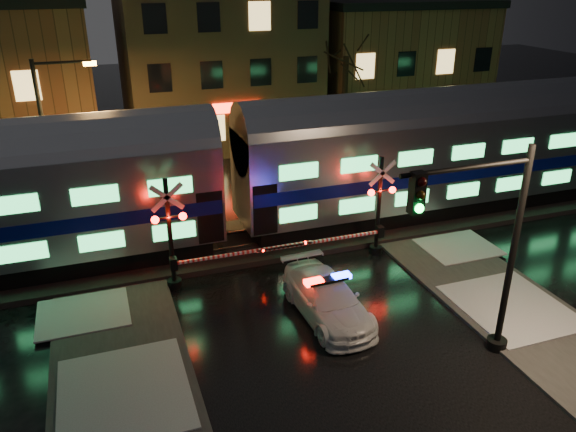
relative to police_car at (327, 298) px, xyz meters
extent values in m
plane|color=black|center=(-0.32, 1.20, -0.68)|extent=(120.00, 120.00, 0.00)
cube|color=black|center=(-0.32, 6.20, -0.56)|extent=(90.00, 4.20, 0.24)
cube|color=brown|center=(1.68, 23.70, 5.07)|extent=(12.00, 11.00, 11.50)
cube|color=brown|center=(14.68, 23.20, 3.57)|extent=(12.00, 10.00, 8.50)
cube|color=black|center=(11.20, 6.20, -0.04)|extent=(24.00, 2.40, 0.80)
cube|color=#B7BAC1|center=(11.20, 6.20, 2.26)|extent=(25.00, 3.05, 3.80)
cube|color=navy|center=(11.20, 6.20, 1.86)|extent=(24.75, 3.09, 0.55)
cube|color=#3EEC75|center=(11.20, 4.65, 1.11)|extent=(21.00, 0.05, 0.62)
cube|color=#3EEC75|center=(11.20, 4.65, 2.91)|extent=(21.00, 0.05, 0.62)
cylinder|color=#B7BAC1|center=(11.20, 6.20, 3.96)|extent=(25.00, 3.05, 3.05)
imported|color=silver|center=(0.00, 0.00, -0.01)|extent=(2.08, 4.74, 1.35)
cube|color=black|center=(0.00, 0.00, 0.71)|extent=(1.42, 0.42, 0.09)
cube|color=#FF0C05|center=(-0.51, -0.02, 0.75)|extent=(0.63, 0.34, 0.16)
cube|color=#1426FF|center=(0.51, 0.02, 0.75)|extent=(0.63, 0.34, 0.16)
cylinder|color=black|center=(3.74, 3.60, -0.53)|extent=(0.52, 0.52, 0.31)
cylinder|color=black|center=(3.74, 3.60, 1.41)|extent=(0.17, 0.17, 4.18)
sphere|color=#FF0C05|center=(3.27, 3.42, 2.14)|extent=(0.27, 0.27, 0.27)
sphere|color=#FF0C05|center=(4.21, 3.42, 2.14)|extent=(0.27, 0.27, 0.27)
cube|color=white|center=(1.13, 3.35, 0.41)|extent=(5.23, 0.10, 0.10)
cube|color=black|center=(3.74, 3.35, 0.41)|extent=(0.25, 0.30, 0.45)
cylinder|color=black|center=(-4.59, 3.60, -0.52)|extent=(0.54, 0.54, 0.32)
cylinder|color=black|center=(-4.59, 3.60, 1.46)|extent=(0.17, 0.17, 4.28)
sphere|color=#FF0C05|center=(-5.07, 3.42, 2.21)|extent=(0.28, 0.28, 0.28)
sphere|color=#FF0C05|center=(-4.11, 3.42, 2.21)|extent=(0.28, 0.28, 0.28)
cube|color=white|center=(-1.91, 3.35, 0.44)|extent=(5.35, 0.10, 0.10)
cube|color=black|center=(-4.59, 3.35, 0.44)|extent=(0.25, 0.30, 0.45)
cylinder|color=black|center=(4.27, -3.42, -0.52)|extent=(0.61, 0.61, 0.33)
cylinder|color=black|center=(4.27, -3.42, 2.61)|extent=(0.20, 0.20, 6.58)
cylinder|color=black|center=(2.30, -3.42, 5.46)|extent=(3.95, 0.13, 0.13)
cube|color=black|center=(0.77, -3.57, 5.02)|extent=(0.35, 0.31, 1.10)
sphere|color=#0CFF3F|center=(0.77, -3.73, 4.67)|extent=(0.24, 0.24, 0.24)
cylinder|color=black|center=(-8.63, 10.20, 3.11)|extent=(0.19, 0.19, 7.59)
cylinder|color=black|center=(-7.50, 10.20, 6.71)|extent=(2.28, 0.11, 0.11)
cube|color=orange|center=(-6.45, 10.20, 6.62)|extent=(0.52, 0.27, 0.17)
camera|label=1|loc=(-6.62, -14.81, 10.10)|focal=35.00mm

